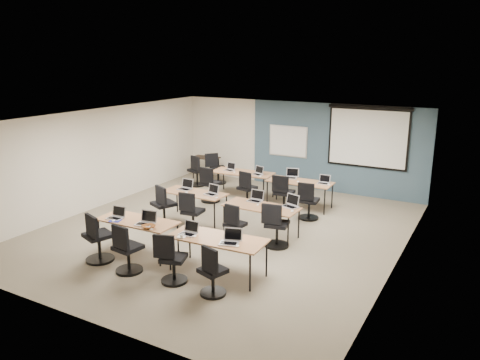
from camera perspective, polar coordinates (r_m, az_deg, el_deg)
The scene contains 58 objects.
floor at distance 11.34m, azimuth -1.88°, elevation -6.09°, with size 8.00×9.00×0.02m, color #6B6354.
ceiling at distance 10.67m, azimuth -2.00°, elevation 7.57°, with size 8.00×9.00×0.02m, color white.
wall_back at distance 14.87m, azimuth 7.05°, elevation 4.27°, with size 8.00×0.04×2.70m, color beige.
wall_front at distance 7.62m, azimuth -19.77°, elevation -6.82°, with size 8.00×0.04×2.70m, color beige.
wall_left at distance 13.39m, azimuth -16.79°, elevation 2.57°, with size 0.04×9.00×2.70m, color beige.
wall_right at distance 9.57m, azimuth 19.07°, elevation -2.38°, with size 0.04×9.00×2.70m, color beige.
blue_accent_panel at distance 14.43m, azimuth 11.61°, elevation 3.76°, with size 5.50×0.04×2.70m, color #3D5977.
whiteboard at distance 14.90m, azimuth 5.88°, elevation 4.72°, with size 1.28×0.03×0.98m.
projector_screen at distance 14.03m, azimuth 15.35°, elevation 5.44°, with size 2.40×0.10×1.82m.
training_table_front_left at distance 10.06m, azimuth -12.41°, elevation -5.06°, with size 1.75×0.73×0.73m.
training_table_front_right at distance 8.92m, azimuth -2.78°, elevation -7.31°, with size 1.88×0.78×0.73m.
training_table_mid_left at distance 11.86m, azimuth -5.57°, elevation -1.73°, with size 1.66×0.69×0.73m.
training_table_mid_right at distance 10.74m, azimuth 2.59°, elevation -3.44°, with size 1.75×0.73×0.73m.
training_table_back_left at distance 13.85m, azimuth 0.32°, elevation 0.79°, with size 1.83×0.76×0.73m.
training_table_back_right at distance 12.93m, azimuth 7.29°, elevation -0.36°, with size 1.79×0.75×0.73m.
laptop_0 at distance 10.25m, azimuth -14.86°, elevation -4.20°, with size 0.33×0.28×0.25m.
mouse_0 at distance 10.10m, azimuth -15.16°, elevation -4.82°, with size 0.06×0.10×0.04m, color white.
task_chair_0 at distance 9.93m, azimuth -16.99°, elevation -7.17°, with size 0.60×0.58×1.05m.
laptop_1 at distance 9.76m, azimuth -11.37°, elevation -4.93°, with size 0.36×0.30×0.27m.
mouse_1 at distance 9.46m, azimuth -10.77°, elevation -5.90°, with size 0.06×0.10×0.03m, color white.
task_chair_1 at distance 9.30m, azimuth -13.67°, elevation -8.60°, with size 0.52×0.52×1.00m.
laptop_2 at distance 9.11m, azimuth -6.22°, elevation -6.20°, with size 0.32×0.27×0.24m.
mouse_2 at distance 8.98m, azimuth -5.54°, elevation -6.84°, with size 0.06×0.09×0.03m, color white.
task_chair_2 at distance 8.77m, azimuth -8.37°, elevation -9.92°, with size 0.51×0.49×0.98m.
laptop_3 at distance 8.64m, azimuth -1.15°, elevation -7.29°, with size 0.35×0.30×0.27m.
mouse_3 at distance 8.49m, azimuth -0.32°, elevation -8.07°, with size 0.06×0.10×0.03m, color white.
task_chair_3 at distance 8.26m, azimuth -3.42°, elevation -11.50°, with size 0.48×0.47×0.95m.
laptop_4 at distance 12.13m, azimuth -6.65°, elevation -0.83°, with size 0.34×0.29×0.26m.
mouse_4 at distance 11.80m, azimuth -6.55°, elevation -1.54°, with size 0.06×0.10×0.04m, color white.
task_chair_4 at distance 11.60m, azimuth -9.31°, elevation -3.50°, with size 0.62×0.58×1.05m.
laptop_5 at distance 11.62m, azimuth -3.46°, elevation -1.48°, with size 0.32×0.27×0.24m.
mouse_5 at distance 11.32m, azimuth -2.88°, elevation -2.16°, with size 0.06×0.10×0.03m, color white.
task_chair_5 at distance 11.16m, azimuth -5.93°, elevation -4.29°, with size 0.51×0.51×0.99m.
laptop_6 at distance 11.08m, azimuth 1.92°, elevation -2.26°, with size 0.34×0.29×0.26m.
mouse_6 at distance 10.77m, azimuth 2.18°, elevation -3.05°, with size 0.05×0.09×0.03m, color white.
task_chair_6 at distance 10.38m, azimuth -0.70°, elevation -5.81°, with size 0.46×0.46×0.95m.
laptop_7 at distance 10.73m, azimuth 6.24°, elevation -2.90°, with size 0.36×0.30×0.27m.
mouse_7 at distance 10.40m, azimuth 6.38°, elevation -3.79°, with size 0.06×0.10×0.04m, color white.
task_chair_7 at distance 10.24m, azimuth 4.36°, elevation -5.95°, with size 0.54×0.54×1.02m.
laptop_8 at distance 14.04m, azimuth -1.24°, elevation 1.41°, with size 0.30×0.26×0.23m.
mouse_8 at distance 13.80m, azimuth -0.68°, elevation 0.97°, with size 0.05×0.09×0.03m, color white.
task_chair_8 at distance 13.38m, azimuth -3.74°, elevation -0.89°, with size 0.56×0.56×1.03m.
laptop_9 at distance 13.56m, azimuth 2.21°, elevation 0.92°, with size 0.32×0.27×0.24m.
mouse_9 at distance 13.32m, azimuth 2.50°, elevation 0.45°, with size 0.06×0.10×0.03m, color white.
task_chair_9 at distance 13.09m, azimuth 0.81°, elevation -1.33°, with size 0.50×0.50×0.98m.
laptop_10 at distance 13.25m, azimuth 6.26°, elevation 0.53°, with size 0.35×0.30×0.27m.
mouse_10 at distance 12.84m, azimuth 7.09°, elevation -0.19°, with size 0.06×0.10×0.04m, color white.
task_chair_10 at distance 12.54m, azimuth 5.27°, elevation -2.02°, with size 0.55×0.55×1.03m.
laptop_11 at distance 12.79m, azimuth 10.18°, elevation -0.17°, with size 0.30×0.26×0.23m.
mouse_11 at distance 12.64m, azimuth 10.81°, elevation -0.60°, with size 0.06×0.09×0.03m, color white.
task_chair_11 at distance 12.05m, azimuth 8.31°, elevation -2.90°, with size 0.51×0.51×0.99m.
blue_mousepad at distance 10.12m, azimuth -14.98°, elevation -4.81°, with size 0.23×0.19×0.01m, color navy.
snack_bowl at distance 9.53m, azimuth -11.09°, elevation -5.59°, with size 0.31×0.31×0.08m, color brown.
snack_plate at distance 9.00m, azimuth -7.17°, elevation -6.88°, with size 0.17×0.17×0.01m, color white.
coffee_cup at distance 8.92m, azimuth -7.12°, elevation -6.88°, with size 0.05×0.05×0.05m, color silver.
utility_table at distance 15.89m, azimuth -4.19°, elevation 2.47°, with size 0.91×0.50×0.75m.
spare_chair_a at distance 15.32m, azimuth -2.88°, elevation 1.12°, with size 0.64×0.53×1.01m.
spare_chair_b at distance 15.04m, azimuth -5.30°, elevation 0.80°, with size 0.56×0.53×1.01m.
Camera 1 is at (5.47, -9.06, 4.05)m, focal length 35.00 mm.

